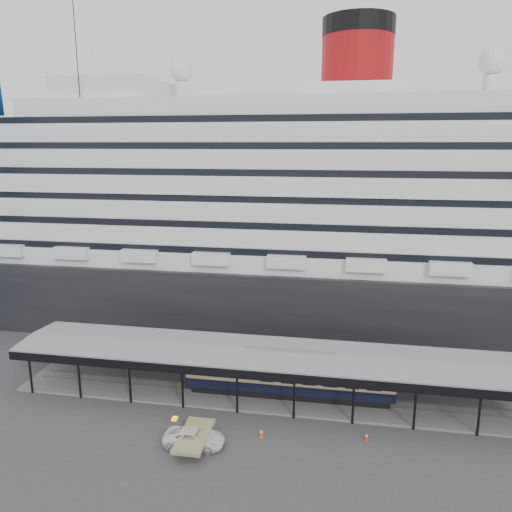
{
  "coord_description": "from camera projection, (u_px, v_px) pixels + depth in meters",
  "views": [
    {
      "loc": [
        7.18,
        -44.16,
        26.88
      ],
      "look_at": [
        -2.22,
        8.0,
        14.85
      ],
      "focal_mm": 35.0,
      "sensor_mm": 36.0,
      "label": 1
    }
  ],
  "objects": [
    {
      "name": "pullman_carriage",
      "position": [
        289.0,
        375.0,
        53.45
      ],
      "size": [
        22.13,
        3.11,
        21.71
      ],
      "rotation": [
        0.0,
        0.0,
        0.01
      ],
      "color": "black",
      "rests_on": "ground"
    },
    {
      "name": "port_truck",
      "position": [
        194.0,
        438.0,
        45.22
      ],
      "size": [
        5.59,
        2.64,
        1.54
      ],
      "primitive_type": "imported",
      "rotation": [
        0.0,
        0.0,
        1.59
      ],
      "color": "white",
      "rests_on": "ground"
    },
    {
      "name": "platform_canopy",
      "position": [
        271.0,
        375.0,
        53.85
      ],
      "size": [
        56.0,
        9.18,
        5.3
      ],
      "color": "slate",
      "rests_on": "ground"
    },
    {
      "name": "traffic_cone_right",
      "position": [
        366.0,
        437.0,
        46.12
      ],
      "size": [
        0.4,
        0.4,
        0.73
      ],
      "rotation": [
        0.0,
        0.0,
        0.07
      ],
      "color": "red",
      "rests_on": "ground"
    },
    {
      "name": "traffic_cone_mid",
      "position": [
        261.0,
        433.0,
        46.62
      ],
      "size": [
        0.44,
        0.44,
        0.85
      ],
      "rotation": [
        0.0,
        0.0,
        0.02
      ],
      "color": "#EF4C0D",
      "rests_on": "ground"
    },
    {
      "name": "ground",
      "position": [
        264.0,
        420.0,
        49.57
      ],
      "size": [
        200.0,
        200.0,
        0.0
      ],
      "primitive_type": "plane",
      "color": "#363638",
      "rests_on": "ground"
    },
    {
      "name": "cruise_ship",
      "position": [
        298.0,
        200.0,
        76.21
      ],
      "size": [
        130.0,
        30.0,
        43.9
      ],
      "color": "black",
      "rests_on": "ground"
    },
    {
      "name": "traffic_cone_left",
      "position": [
        207.0,
        421.0,
        48.75
      ],
      "size": [
        0.46,
        0.46,
        0.68
      ],
      "rotation": [
        0.0,
        0.0,
        0.42
      ],
      "color": "#D1580B",
      "rests_on": "ground"
    }
  ]
}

